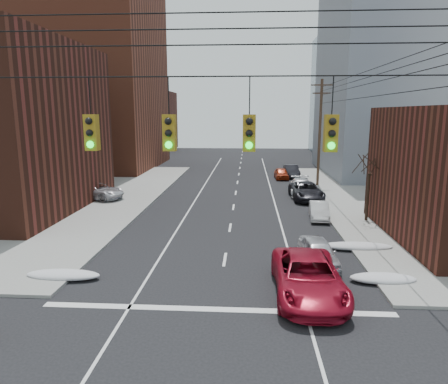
# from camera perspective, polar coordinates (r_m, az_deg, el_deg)

# --- Properties ---
(building_brick_tall) EXTENTS (24.00, 20.00, 30.00)m
(building_brick_tall) POSITION_cam_1_polar(r_m,az_deg,el_deg) (61.86, -21.56, 17.32)
(building_brick_tall) COLOR brown
(building_brick_tall) RESTS_ON ground
(building_brick_far) EXTENTS (22.00, 18.00, 12.00)m
(building_brick_far) POSITION_cam_1_polar(r_m,az_deg,el_deg) (86.42, -15.04, 9.77)
(building_brick_far) COLOR #451F14
(building_brick_far) RESTS_ON ground
(building_office) EXTENTS (22.00, 20.00, 25.00)m
(building_office) POSITION_cam_1_polar(r_m,az_deg,el_deg) (56.24, 26.19, 15.09)
(building_office) COLOR gray
(building_office) RESTS_ON ground
(building_glass) EXTENTS (20.00, 18.00, 22.00)m
(building_glass) POSITION_cam_1_polar(r_m,az_deg,el_deg) (81.36, 20.34, 12.93)
(building_glass) COLOR gray
(building_glass) RESTS_ON ground
(utility_pole_far) EXTENTS (2.20, 0.28, 11.00)m
(utility_pole_far) POSITION_cam_1_polar(r_m,az_deg,el_deg) (42.69, 13.53, 8.44)
(utility_pole_far) COLOR #473323
(utility_pole_far) RESTS_ON ground
(traffic_signals) EXTENTS (17.00, 0.42, 2.02)m
(traffic_signals) POSITION_cam_1_polar(r_m,az_deg,el_deg) (11.05, -2.18, 8.78)
(traffic_signals) COLOR black
(traffic_signals) RESTS_ON ground
(bare_tree) EXTENTS (2.09, 2.20, 4.93)m
(bare_tree) POSITION_cam_1_polar(r_m,az_deg,el_deg) (29.73, 19.86, 0.25)
(bare_tree) COLOR black
(bare_tree) RESTS_ON ground
(snow_nw) EXTENTS (3.50, 1.08, 0.42)m
(snow_nw) POSITION_cam_1_polar(r_m,az_deg,el_deg) (20.46, -22.00, -10.92)
(snow_nw) COLOR silver
(snow_nw) RESTS_ON ground
(snow_ne) EXTENTS (3.00, 1.08, 0.42)m
(snow_ne) POSITION_cam_1_polar(r_m,az_deg,el_deg) (20.02, 21.76, -11.39)
(snow_ne) COLOR silver
(snow_ne) RESTS_ON ground
(snow_east_far) EXTENTS (4.00, 1.08, 0.42)m
(snow_east_far) POSITION_cam_1_polar(r_m,az_deg,el_deg) (24.06, 18.45, -7.35)
(snow_east_far) COLOR silver
(snow_east_far) RESTS_ON ground
(red_pickup) EXTENTS (2.80, 6.04, 1.68)m
(red_pickup) POSITION_cam_1_polar(r_m,az_deg,el_deg) (17.59, 11.90, -11.76)
(red_pickup) COLOR maroon
(red_pickup) RESTS_ON ground
(parked_car_a) EXTENTS (1.91, 4.02, 1.33)m
(parked_car_a) POSITION_cam_1_polar(r_m,az_deg,el_deg) (21.16, 13.29, -8.33)
(parked_car_a) COLOR silver
(parked_car_a) RESTS_ON ground
(parked_car_b) EXTENTS (1.64, 3.84, 1.23)m
(parked_car_b) POSITION_cam_1_polar(r_m,az_deg,el_deg) (30.03, 13.42, -2.60)
(parked_car_b) COLOR silver
(parked_car_b) RESTS_ON ground
(parked_car_c) EXTENTS (2.83, 5.66, 1.54)m
(parked_car_c) POSITION_cam_1_polar(r_m,az_deg,el_deg) (36.47, 11.67, 0.14)
(parked_car_c) COLOR black
(parked_car_c) RESTS_ON ground
(parked_car_d) EXTENTS (2.43, 5.32, 1.51)m
(parked_car_d) POSITION_cam_1_polar(r_m,az_deg,el_deg) (38.48, 10.98, 0.72)
(parked_car_d) COLOR #AFAFB4
(parked_car_d) RESTS_ON ground
(parked_car_e) EXTENTS (1.64, 3.79, 1.27)m
(parked_car_e) POSITION_cam_1_polar(r_m,az_deg,el_deg) (47.40, 8.20, 2.62)
(parked_car_e) COLOR #96280D
(parked_car_e) RESTS_ON ground
(parked_car_f) EXTENTS (1.76, 4.49, 1.46)m
(parked_car_f) POSITION_cam_1_polar(r_m,az_deg,el_deg) (48.99, 9.60, 2.97)
(parked_car_f) COLOR black
(parked_car_f) RESTS_ON ground
(lot_car_a) EXTENTS (4.35, 2.84, 1.35)m
(lot_car_a) POSITION_cam_1_polar(r_m,az_deg,el_deg) (34.61, -23.55, -1.06)
(lot_car_a) COLOR white
(lot_car_a) RESTS_ON sidewalk_nw
(lot_car_b) EXTENTS (5.57, 3.70, 1.42)m
(lot_car_b) POSITION_cam_1_polar(r_m,az_deg,el_deg) (37.04, -17.82, 0.14)
(lot_car_b) COLOR silver
(lot_car_b) RESTS_ON sidewalk_nw
(lot_car_c) EXTENTS (5.66, 3.75, 1.52)m
(lot_car_c) POSITION_cam_1_polar(r_m,az_deg,el_deg) (35.73, -27.72, -0.92)
(lot_car_c) COLOR black
(lot_car_c) RESTS_ON sidewalk_nw
(lot_car_d) EXTENTS (3.84, 1.71, 1.28)m
(lot_car_d) POSITION_cam_1_polar(r_m,az_deg,el_deg) (40.73, -26.62, 0.36)
(lot_car_d) COLOR silver
(lot_car_d) RESTS_ON sidewalk_nw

